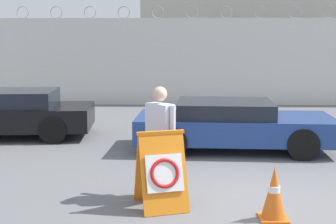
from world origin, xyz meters
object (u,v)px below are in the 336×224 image
object	(u,v)px
security_guard	(160,135)
parked_car_front_coupe	(7,113)
traffic_cone_mid	(274,193)
barricade_sign	(162,170)
parked_car_rear_sedan	(232,124)

from	to	relation	value
security_guard	parked_car_front_coupe	world-z (taller)	security_guard
security_guard	traffic_cone_mid	distance (m)	2.02
parked_car_front_coupe	barricade_sign	bearing A→B (deg)	125.13
parked_car_front_coupe	parked_car_rear_sedan	size ratio (longest dim) A/B	1.01
traffic_cone_mid	security_guard	bearing A→B (deg)	149.79
parked_car_front_coupe	parked_car_rear_sedan	bearing A→B (deg)	162.88
security_guard	traffic_cone_mid	world-z (taller)	security_guard
parked_car_rear_sedan	parked_car_front_coupe	bearing A→B (deg)	170.14
traffic_cone_mid	parked_car_rear_sedan	bearing A→B (deg)	91.46
traffic_cone_mid	barricade_sign	bearing A→B (deg)	164.85
traffic_cone_mid	parked_car_front_coupe	world-z (taller)	parked_car_front_coupe
security_guard	traffic_cone_mid	size ratio (longest dim) A/B	2.34
barricade_sign	security_guard	xyz separation A→B (m)	(-0.04, 0.53, 0.43)
security_guard	barricade_sign	bearing A→B (deg)	135.72
barricade_sign	security_guard	world-z (taller)	security_guard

